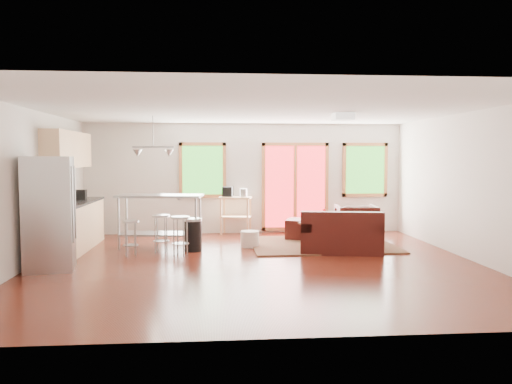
{
  "coord_description": "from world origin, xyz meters",
  "views": [
    {
      "loc": [
        -0.71,
        -8.31,
        1.8
      ],
      "look_at": [
        0.0,
        0.3,
        1.2
      ],
      "focal_mm": 35.0,
      "sensor_mm": 36.0,
      "label": 1
    }
  ],
  "objects": [
    {
      "name": "bar_stool_c",
      "position": [
        -1.35,
        0.84,
        0.54
      ],
      "size": [
        0.43,
        0.43,
        0.72
      ],
      "rotation": [
        0.0,
        0.0,
        -0.3
      ],
      "color": "#B7BABC",
      "rests_on": "floor"
    },
    {
      "name": "window_left",
      "position": [
        -1.0,
        3.46,
        1.5
      ],
      "size": [
        1.1,
        0.05,
        1.3
      ],
      "color": "#25631C",
      "rests_on": "back_wall"
    },
    {
      "name": "right_wall",
      "position": [
        3.76,
        0.0,
        1.3
      ],
      "size": [
        0.02,
        7.0,
        2.6
      ],
      "primitive_type": "cube",
      "color": "beige",
      "rests_on": "ground"
    },
    {
      "name": "window_right",
      "position": [
        2.9,
        3.46,
        1.5
      ],
      "size": [
        1.1,
        0.05,
        1.3
      ],
      "color": "#25631C",
      "rests_on": "back_wall"
    },
    {
      "name": "cabinets",
      "position": [
        -3.49,
        1.7,
        0.93
      ],
      "size": [
        0.64,
        2.24,
        2.3
      ],
      "color": "tan",
      "rests_on": "floor"
    },
    {
      "name": "coffee_table",
      "position": [
        1.64,
        1.88,
        0.38
      ],
      "size": [
        1.22,
        0.9,
        0.44
      ],
      "rotation": [
        0.0,
        0.0,
        0.24
      ],
      "color": "#3D1E12",
      "rests_on": "floor"
    },
    {
      "name": "armchair",
      "position": [
        2.34,
        2.22,
        0.43
      ],
      "size": [
        0.91,
        0.86,
        0.86
      ],
      "primitive_type": "imported",
      "rotation": [
        0.0,
        0.0,
        3.04
      ],
      "color": "black",
      "rests_on": "floor"
    },
    {
      "name": "trash_can",
      "position": [
        -1.14,
        1.25,
        0.32
      ],
      "size": [
        0.42,
        0.42,
        0.63
      ],
      "rotation": [
        0.0,
        0.0,
        -0.26
      ],
      "color": "black",
      "rests_on": "floor"
    },
    {
      "name": "kitchen_cart",
      "position": [
        -0.26,
        3.26,
        0.76
      ],
      "size": [
        0.82,
        0.62,
        1.12
      ],
      "rotation": [
        0.0,
        0.0,
        -0.23
      ],
      "color": "tan",
      "rests_on": "floor"
    },
    {
      "name": "vase",
      "position": [
        1.6,
        2.02,
        0.51
      ],
      "size": [
        0.22,
        0.22,
        0.31
      ],
      "rotation": [
        0.0,
        0.0,
        0.22
      ],
      "color": "silver",
      "rests_on": "coffee_table"
    },
    {
      "name": "ceiling",
      "position": [
        0.0,
        0.0,
        2.61
      ],
      "size": [
        7.5,
        7.0,
        0.02
      ],
      "primitive_type": "cube",
      "color": "silver",
      "rests_on": "ground"
    },
    {
      "name": "ceiling_flush",
      "position": [
        1.6,
        0.6,
        2.53
      ],
      "size": [
        0.35,
        0.35,
        0.12
      ],
      "primitive_type": "cube",
      "color": "white",
      "rests_on": "ceiling"
    },
    {
      "name": "floor",
      "position": [
        0.0,
        0.0,
        -0.01
      ],
      "size": [
        7.5,
        7.0,
        0.02
      ],
      "primitive_type": "cube",
      "color": "#3D120A",
      "rests_on": "ground"
    },
    {
      "name": "bar_stool_b",
      "position": [
        -1.73,
        1.16,
        0.53
      ],
      "size": [
        0.37,
        0.37,
        0.72
      ],
      "rotation": [
        0.0,
        0.0,
        -0.09
      ],
      "color": "#B7BABC",
      "rests_on": "floor"
    },
    {
      "name": "front_wall",
      "position": [
        0.0,
        -3.51,
        1.3
      ],
      "size": [
        7.5,
        0.02,
        2.6
      ],
      "primitive_type": "cube",
      "color": "beige",
      "rests_on": "ground"
    },
    {
      "name": "back_wall",
      "position": [
        0.0,
        3.51,
        1.3
      ],
      "size": [
        7.5,
        0.02,
        2.6
      ],
      "primitive_type": "cube",
      "color": "beige",
      "rests_on": "ground"
    },
    {
      "name": "cup",
      "position": [
        -1.41,
        1.62,
        1.01
      ],
      "size": [
        0.14,
        0.12,
        0.12
      ],
      "primitive_type": "imported",
      "rotation": [
        0.0,
        0.0,
        0.31
      ],
      "color": "silver",
      "rests_on": "island"
    },
    {
      "name": "bar_stool_a",
      "position": [
        -2.26,
        0.87,
        0.49
      ],
      "size": [
        0.38,
        0.38,
        0.65
      ],
      "rotation": [
        0.0,
        0.0,
        0.26
      ],
      "color": "#B7BABC",
      "rests_on": "floor"
    },
    {
      "name": "pendant_light",
      "position": [
        -1.9,
        1.5,
        1.9
      ],
      "size": [
        0.8,
        0.18,
        0.79
      ],
      "color": "gray",
      "rests_on": "ceiling"
    },
    {
      "name": "island",
      "position": [
        -1.81,
        1.69,
        0.73
      ],
      "size": [
        1.74,
        0.87,
        1.06
      ],
      "rotation": [
        0.0,
        0.0,
        -0.12
      ],
      "color": "#B7BABC",
      "rests_on": "floor"
    },
    {
      "name": "refrigerator",
      "position": [
        -3.34,
        -0.17,
        0.91
      ],
      "size": [
        0.84,
        0.82,
        1.82
      ],
      "rotation": [
        0.0,
        0.0,
        0.18
      ],
      "color": "#B7BABC",
      "rests_on": "floor"
    },
    {
      "name": "rug",
      "position": [
        1.47,
        1.68,
        0.01
      ],
      "size": [
        2.9,
        2.25,
        0.03
      ],
      "primitive_type": "cube",
      "rotation": [
        0.0,
        0.0,
        0.01
      ],
      "color": "#41512D",
      "rests_on": "floor"
    },
    {
      "name": "ottoman",
      "position": [
        1.2,
        2.47,
        0.22
      ],
      "size": [
        0.84,
        0.84,
        0.44
      ],
      "primitive_type": "cube",
      "rotation": [
        0.0,
        0.0,
        -0.33
      ],
      "color": "black",
      "rests_on": "floor"
    },
    {
      "name": "french_doors",
      "position": [
        1.2,
        3.46,
        1.1
      ],
      "size": [
        1.6,
        0.05,
        2.1
      ],
      "color": "red",
      "rests_on": "back_wall"
    },
    {
      "name": "loveseat",
      "position": [
        1.66,
        0.89,
        0.32
      ],
      "size": [
        1.64,
        1.11,
        0.81
      ],
      "rotation": [
        0.0,
        0.0,
        -0.18
      ],
      "color": "black",
      "rests_on": "floor"
    },
    {
      "name": "pouf",
      "position": [
        -0.02,
        1.61,
        0.16
      ],
      "size": [
        0.44,
        0.44,
        0.32
      ],
      "primitive_type": "cylinder",
      "rotation": [
        0.0,
        0.0,
        -0.23
      ],
      "color": "beige",
      "rests_on": "floor"
    },
    {
      "name": "left_wall",
      "position": [
        -3.76,
        0.0,
        1.3
      ],
      "size": [
        0.02,
        7.0,
        2.6
      ],
      "primitive_type": "cube",
      "color": "beige",
      "rests_on": "ground"
    }
  ]
}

